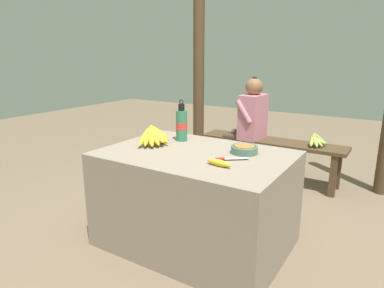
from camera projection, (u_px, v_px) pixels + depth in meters
name	position (u px, v px, depth m)	size (l,w,h in m)	color
ground_plane	(195.00, 242.00, 2.50)	(12.00, 12.00, 0.00)	#75604C
market_counter	(196.00, 199.00, 2.42)	(1.26, 0.88, 0.68)	gray
banana_bunch_ripe	(154.00, 135.00, 2.51)	(0.20, 0.34, 0.16)	#4C381E
serving_bowl	(244.00, 149.00, 2.31)	(0.18, 0.18, 0.05)	#4C6B5B
water_bottle	(182.00, 125.00, 2.62)	(0.09, 0.09, 0.32)	#337556
loose_banana_front	(219.00, 163.00, 2.04)	(0.18, 0.06, 0.04)	gold
knife	(227.00, 159.00, 2.15)	(0.18, 0.15, 0.02)	#BCBCC1
wooden_bench	(271.00, 147.00, 3.64)	(1.52, 0.32, 0.45)	#4C3823
seated_vendor	(249.00, 120.00, 3.69)	(0.41, 0.40, 1.10)	#473828
banana_bunch_green	(316.00, 140.00, 3.37)	(0.17, 0.28, 0.14)	#4C381E
support_post_near	(199.00, 69.00, 4.19)	(0.14, 0.14, 2.30)	#4C3823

